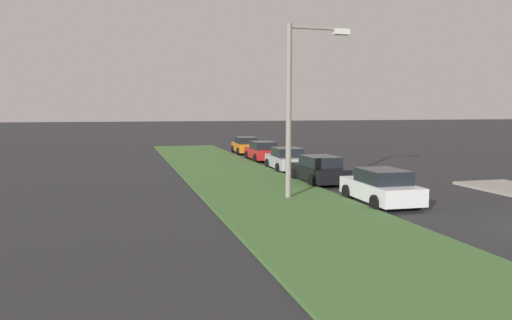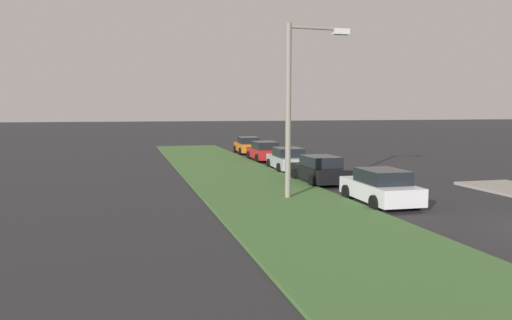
# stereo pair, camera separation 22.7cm
# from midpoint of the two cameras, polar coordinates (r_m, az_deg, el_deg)

# --- Properties ---
(grass_median) EXTENTS (60.00, 6.00, 0.12)m
(grass_median) POSITION_cam_midpoint_polar(r_m,az_deg,el_deg) (24.05, 0.90, -3.52)
(grass_median) COLOR #477238
(grass_median) RESTS_ON ground
(parked_car_white) EXTENTS (4.35, 2.11, 1.47)m
(parked_car_white) POSITION_cam_midpoint_polar(r_m,az_deg,el_deg) (21.65, 14.05, -2.97)
(parked_car_white) COLOR silver
(parked_car_white) RESTS_ON ground
(parked_car_black) EXTENTS (4.31, 2.04, 1.47)m
(parked_car_black) POSITION_cam_midpoint_polar(r_m,az_deg,el_deg) (27.12, 7.36, -1.12)
(parked_car_black) COLOR black
(parked_car_black) RESTS_ON ground
(parked_car_silver) EXTENTS (4.38, 2.18, 1.47)m
(parked_car_silver) POSITION_cam_midpoint_polar(r_m,az_deg,el_deg) (32.60, 3.77, 0.07)
(parked_car_silver) COLOR #B2B5BA
(parked_car_silver) RESTS_ON ground
(parked_car_red) EXTENTS (4.31, 2.04, 1.47)m
(parked_car_red) POSITION_cam_midpoint_polar(r_m,az_deg,el_deg) (38.68, 1.11, 0.97)
(parked_car_red) COLOR red
(parked_car_red) RESTS_ON ground
(parked_car_orange) EXTENTS (4.38, 2.18, 1.47)m
(parked_car_orange) POSITION_cam_midpoint_polar(r_m,az_deg,el_deg) (44.91, -0.77, 1.64)
(parked_car_orange) COLOR orange
(parked_car_orange) RESTS_ON ground
(streetlight) EXTENTS (0.39, 2.87, 7.50)m
(streetlight) POSITION_cam_midpoint_polar(r_m,az_deg,el_deg) (21.96, 4.80, 6.91)
(streetlight) COLOR gray
(streetlight) RESTS_ON ground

